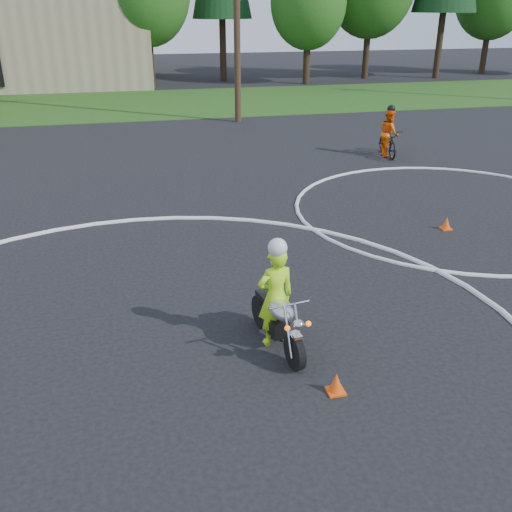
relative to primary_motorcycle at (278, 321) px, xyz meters
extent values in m
cube|color=#1E4714|center=(-1.95, 24.20, -0.45)|extent=(120.00, 10.00, 0.02)
torus|color=silver|center=(-1.95, 0.20, -0.46)|extent=(12.12, 12.12, 0.12)
torus|color=silver|center=(6.05, 5.20, -0.46)|extent=(8.10, 8.10, 0.10)
cylinder|color=black|center=(0.09, -0.59, -0.19)|extent=(0.19, 0.55, 0.54)
cylinder|color=black|center=(-0.11, 0.66, -0.19)|extent=(0.19, 0.55, 0.54)
cube|color=black|center=(-0.02, 0.08, -0.10)|extent=(0.33, 0.53, 0.27)
ellipsoid|color=silver|center=(0.01, -0.10, 0.24)|extent=(0.41, 0.63, 0.25)
cube|color=black|center=(-0.06, 0.35, 0.21)|extent=(0.32, 0.57, 0.09)
cylinder|color=white|center=(0.00, -0.53, 0.13)|extent=(0.09, 0.33, 0.73)
cylinder|color=silver|center=(0.16, -0.51, 0.13)|extent=(0.09, 0.33, 0.73)
cube|color=white|center=(0.10, -0.61, 0.10)|extent=(0.16, 0.22, 0.05)
cylinder|color=#BCBBC1|center=(0.06, -0.37, 0.46)|extent=(0.63, 0.13, 0.03)
sphere|color=silver|center=(0.11, -0.68, 0.31)|extent=(0.16, 0.16, 0.16)
sphere|color=#FF540C|center=(-0.06, -0.69, 0.28)|extent=(0.08, 0.08, 0.08)
sphere|color=orange|center=(0.27, -0.64, 0.28)|extent=(0.08, 0.08, 0.08)
cylinder|color=silver|center=(0.07, 0.46, -0.19)|extent=(0.19, 0.73, 0.07)
imported|color=#B1FF1A|center=(-0.01, 0.13, 0.34)|extent=(0.64, 0.47, 1.61)
sphere|color=silver|center=(0.00, 0.09, 1.16)|extent=(0.29, 0.29, 0.29)
imported|color=black|center=(6.88, 10.87, 0.01)|extent=(0.89, 1.88, 0.95)
imported|color=orange|center=(6.88, 10.87, 0.33)|extent=(0.70, 0.85, 1.58)
sphere|color=black|center=(6.88, 10.87, 1.14)|extent=(0.27, 0.27, 0.27)
cone|color=#FF510D|center=(5.16, 3.97, -0.31)|extent=(0.22, 0.22, 0.30)
cube|color=#FF510D|center=(5.16, 3.97, -0.45)|extent=(0.24, 0.24, 0.03)
cone|color=#FF510D|center=(0.48, -1.27, -0.31)|extent=(0.22, 0.22, 0.30)
cube|color=#FF510D|center=(0.48, -1.27, -0.45)|extent=(0.24, 0.24, 0.03)
cylinder|color=#382619|center=(0.05, 31.20, 1.16)|extent=(0.44, 0.44, 3.24)
cylinder|color=#382619|center=(5.05, 33.20, 1.52)|extent=(0.44, 0.44, 3.96)
cylinder|color=#382619|center=(10.05, 30.20, 0.98)|extent=(0.44, 0.44, 2.88)
ellipsoid|color=#1E5116|center=(10.05, 30.20, 4.50)|extent=(4.80, 4.80, 5.76)
cylinder|color=#382619|center=(15.05, 32.20, 1.34)|extent=(0.44, 0.44, 3.60)
cylinder|color=#382619|center=(20.05, 31.20, 1.70)|extent=(0.44, 0.44, 4.32)
cylinder|color=#382619|center=(25.05, 33.20, 1.16)|extent=(0.44, 0.44, 3.24)
cylinder|color=#382619|center=(-3.95, 32.20, 0.98)|extent=(0.44, 0.44, 2.88)
ellipsoid|color=#1E5116|center=(-3.95, 32.20, 4.50)|extent=(4.80, 4.80, 5.76)
cylinder|color=#473321|center=(3.05, 18.20, 4.54)|extent=(0.28, 0.28, 10.00)
camera|label=1|loc=(-2.02, -7.22, 4.39)|focal=40.00mm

